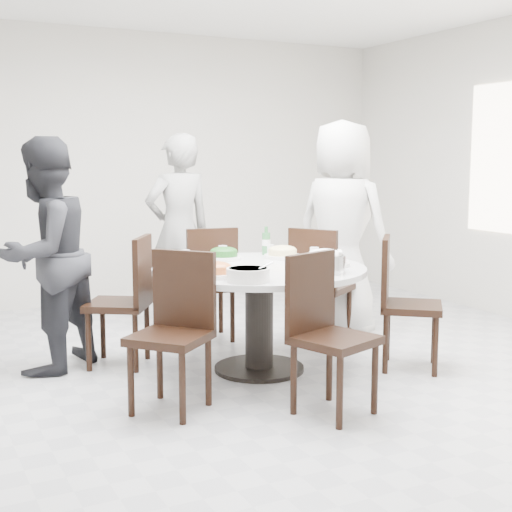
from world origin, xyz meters
name	(u,v)px	position (x,y,z in m)	size (l,w,h in m)	color
floor	(252,376)	(0.00, 0.00, 0.00)	(6.00, 6.00, 0.01)	#B4B4B9
wall_back	(123,168)	(0.00, 3.00, 1.40)	(6.00, 0.01, 2.80)	silver
dining_table	(259,319)	(0.11, 0.11, 0.38)	(1.50, 1.50, 0.75)	silver
chair_ne	(322,285)	(0.94, 0.59, 0.47)	(0.42, 0.42, 0.95)	black
chair_n	(207,283)	(0.12, 1.09, 0.47)	(0.42, 0.42, 0.95)	black
chair_nw	(118,301)	(-0.75, 0.69, 0.47)	(0.42, 0.42, 0.95)	black
chair_sw	(170,334)	(-0.74, -0.38, 0.47)	(0.42, 0.42, 0.95)	black
chair_s	(335,336)	(0.11, -0.87, 0.47)	(0.42, 0.42, 0.95)	black
chair_se	(412,304)	(1.11, -0.34, 0.47)	(0.42, 0.42, 0.95)	black
diner_right	(342,228)	(1.27, 0.81, 0.91)	(0.89, 0.58, 1.82)	silver
diner_middle	(179,231)	(0.09, 1.63, 0.86)	(0.63, 0.41, 1.72)	black
diner_left	(45,256)	(-1.23, 0.80, 0.83)	(0.80, 0.63, 1.66)	black
dish_greens	(224,255)	(0.03, 0.54, 0.78)	(0.26, 0.26, 0.07)	white
dish_pale	(282,253)	(0.46, 0.41, 0.79)	(0.28, 0.28, 0.08)	white
dish_orange	(186,263)	(-0.38, 0.27, 0.79)	(0.27, 0.27, 0.07)	white
dish_redbrown	(330,261)	(0.57, -0.09, 0.78)	(0.28, 0.28, 0.07)	white
dish_tofu	(214,271)	(-0.34, -0.13, 0.79)	(0.29, 0.29, 0.07)	white
rice_bowl	(325,264)	(0.39, -0.31, 0.81)	(0.27, 0.27, 0.12)	silver
soup_bowl	(248,275)	(-0.22, -0.38, 0.79)	(0.27, 0.27, 0.08)	white
beverage_bottle	(266,241)	(0.44, 0.63, 0.86)	(0.06, 0.06, 0.22)	#2E733B
tea_cups	(223,251)	(0.10, 0.70, 0.79)	(0.07, 0.07, 0.08)	white
chopsticks	(221,255)	(0.10, 0.73, 0.76)	(0.24, 0.04, 0.01)	tan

